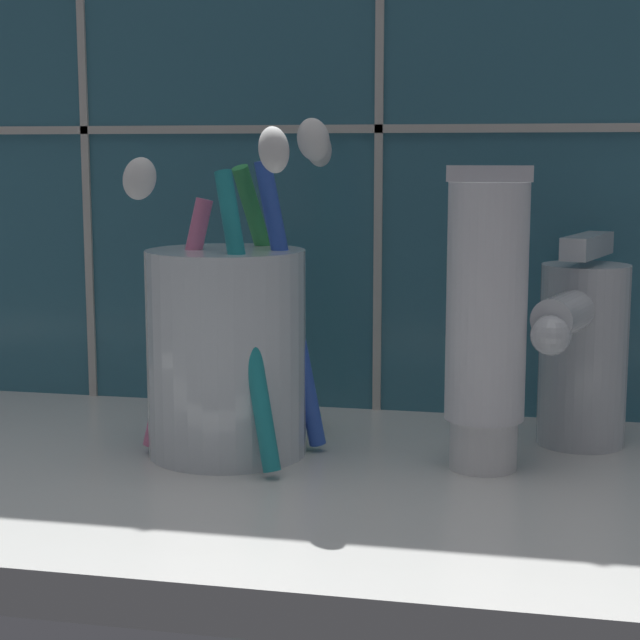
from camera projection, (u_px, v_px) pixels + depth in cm
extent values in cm
cube|color=silver|center=(297.00, 492.00, 53.63)|extent=(75.42, 28.87, 2.00)
cube|color=#336B7F|center=(351.00, 26.00, 64.05)|extent=(85.42, 1.50, 50.65)
cube|color=beige|center=(348.00, 129.00, 64.17)|extent=(85.42, 0.24, 0.50)
cube|color=beige|center=(81.00, 31.00, 66.69)|extent=(0.50, 0.24, 50.65)
cube|color=beige|center=(380.00, 24.00, 62.84)|extent=(0.50, 0.24, 50.65)
cylinder|color=silver|center=(227.00, 353.00, 56.17)|extent=(8.34, 8.34, 10.85)
cylinder|color=blue|center=(291.00, 306.00, 55.76)|extent=(3.81, 2.33, 15.19)
ellipsoid|color=white|center=(322.00, 139.00, 54.75)|extent=(2.42, 2.02, 2.48)
cylinder|color=green|center=(279.00, 300.00, 59.48)|extent=(4.03, 6.44, 15.01)
ellipsoid|color=white|center=(319.00, 148.00, 60.75)|extent=(2.28, 2.73, 2.68)
cylinder|color=pink|center=(178.00, 324.00, 56.08)|extent=(4.00, 2.16, 13.26)
ellipsoid|color=white|center=(140.00, 179.00, 54.67)|extent=(2.46, 1.94, 2.53)
cylinder|color=teal|center=(247.00, 320.00, 52.82)|extent=(4.38, 3.96, 14.76)
ellipsoid|color=white|center=(274.00, 150.00, 49.66)|extent=(2.54, 2.44, 2.58)
cylinder|color=white|center=(483.00, 443.00, 54.06)|extent=(3.41, 3.41, 2.60)
cylinder|color=white|center=(487.00, 302.00, 52.94)|extent=(4.01, 4.01, 11.83)
cube|color=silver|center=(490.00, 174.00, 51.96)|extent=(4.21, 0.36, 0.80)
cylinder|color=silver|center=(583.00, 355.00, 58.10)|extent=(4.77, 4.77, 9.90)
cylinder|color=silver|center=(569.00, 312.00, 54.87)|extent=(3.87, 6.78, 2.15)
sphere|color=silver|center=(551.00, 335.00, 52.19)|extent=(2.00, 2.00, 2.00)
cube|color=silver|center=(587.00, 246.00, 57.18)|extent=(3.03, 6.15, 1.20)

